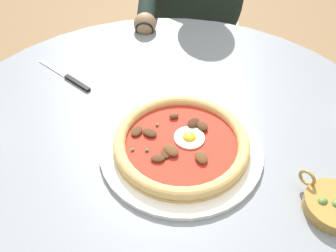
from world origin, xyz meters
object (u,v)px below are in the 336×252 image
Objects in this scene: dining_table at (167,180)px; cafe_chair_diner at (195,24)px; steak_knife at (71,79)px; diner_person at (191,46)px; pizza_on_plate at (181,144)px; olive_pan at (333,205)px.

dining_table is 0.89m from cafe_chair_diner.
dining_table is at bearing 55.07° from cafe_chair_diner.
diner_person reaches higher than steak_knife.
pizza_on_plate is 1.73× the size of steak_knife.
olive_pan is at bearing 124.32° from pizza_on_plate.
pizza_on_plate is 0.30× the size of diner_person.
pizza_on_plate is at bearing 57.80° from diner_person.
pizza_on_plate is at bearing -55.68° from olive_pan.
olive_pan reaches higher than dining_table.
diner_person is at bearing -149.47° from steak_knife.
diner_person is (-0.43, -0.62, -0.07)m from dining_table.
steak_knife is at bearing 30.53° from diner_person.
olive_pan is (-0.18, 0.30, 0.17)m from dining_table.
olive_pan is (-0.17, 0.25, -0.00)m from pizza_on_plate.
dining_table is at bearing 114.39° from steak_knife.
cafe_chair_diner reaches higher than olive_pan.
olive_pan is (-0.31, 0.58, 0.01)m from steak_knife.
cafe_chair_diner is at bearing -107.93° from olive_pan.
dining_table is 0.36m from steak_knife.
steak_knife is 0.69m from diner_person.
diner_person reaches higher than pizza_on_plate.
steak_knife is 1.51× the size of olive_pan.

